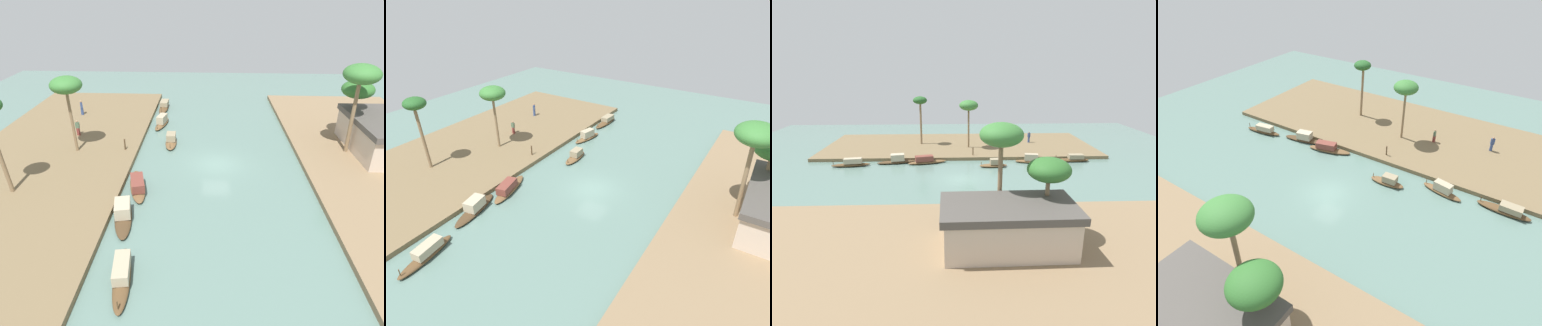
# 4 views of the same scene
# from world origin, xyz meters

# --- Properties ---
(river_water) EXTENTS (69.84, 69.84, 0.00)m
(river_water) POSITION_xyz_m (0.00, 0.00, 0.00)
(river_water) COLOR slate
(river_water) RESTS_ON ground
(riverbank_left) EXTENTS (39.76, 15.32, 0.43)m
(riverbank_left) POSITION_xyz_m (0.00, -15.04, 0.21)
(riverbank_left) COLOR brown
(riverbank_left) RESTS_ON ground
(riverbank_right) EXTENTS (39.76, 15.32, 0.43)m
(riverbank_right) POSITION_xyz_m (0.00, 15.04, 0.21)
(riverbank_right) COLOR #846B4C
(riverbank_right) RESTS_ON ground
(sampan_foreground) EXTENTS (5.06, 2.13, 1.20)m
(sampan_foreground) POSITION_xyz_m (8.19, -6.52, 0.43)
(sampan_foreground) COLOR #47331E
(sampan_foreground) RESTS_ON river_water
(sampan_open_hull) EXTENTS (4.63, 1.16, 0.97)m
(sampan_open_hull) POSITION_xyz_m (-14.66, -6.44, 0.37)
(sampan_open_hull) COLOR brown
(sampan_open_hull) RESTS_ON river_water
(sampan_with_tall_canopy) EXTENTS (4.76, 1.56, 1.04)m
(sampan_with_tall_canopy) POSITION_xyz_m (13.64, -5.34, 0.41)
(sampan_with_tall_canopy) COLOR brown
(sampan_with_tall_canopy) RESTS_ON river_water
(sampan_near_left_bank) EXTENTS (5.04, 2.31, 1.05)m
(sampan_near_left_bank) POSITION_xyz_m (4.47, -6.23, 0.40)
(sampan_near_left_bank) COLOR brown
(sampan_near_left_bank) RESTS_ON river_water
(sampan_upstream_small) EXTENTS (4.07, 1.67, 1.20)m
(sampan_upstream_small) POSITION_xyz_m (-9.02, -6.00, 0.45)
(sampan_upstream_small) COLOR brown
(sampan_upstream_small) RESTS_ON river_water
(sampan_midstream) EXTENTS (3.48, 1.23, 1.05)m
(sampan_midstream) POSITION_xyz_m (-4.08, -4.48, 0.38)
(sampan_midstream) COLOR brown
(sampan_midstream) RESTS_ON river_water
(person_on_near_bank) EXTENTS (0.46, 0.42, 1.71)m
(person_on_near_bank) POSITION_xyz_m (-10.95, -15.70, 1.22)
(person_on_near_bank) COLOR #33477A
(person_on_near_bank) RESTS_ON riverbank_left
(person_by_mooring) EXTENTS (0.36, 0.40, 1.56)m
(person_by_mooring) POSITION_xyz_m (-4.92, -14.08, 1.10)
(person_by_mooring) COLOR brown
(person_by_mooring) RESTS_ON riverbank_left
(mooring_post) EXTENTS (0.14, 0.14, 1.06)m
(mooring_post) POSITION_xyz_m (-1.70, -8.54, 0.96)
(mooring_post) COLOR #4C3823
(mooring_post) RESTS_ON riverbank_left
(palm_tree_left_near) EXTENTS (2.72, 2.72, 6.90)m
(palm_tree_left_near) POSITION_xyz_m (-1.32, -13.01, 6.47)
(palm_tree_left_near) COLOR #7F6647
(palm_tree_left_near) RESTS_ON riverbank_left
(palm_tree_left_far) EXTENTS (2.10, 2.10, 7.21)m
(palm_tree_left_far) POSITION_xyz_m (5.85, -15.61, 6.71)
(palm_tree_left_far) COLOR #7F6647
(palm_tree_left_far) RESTS_ON riverbank_left
(palm_tree_right_tall) EXTENTS (3.07, 3.07, 7.97)m
(palm_tree_right_tall) POSITION_xyz_m (-2.31, 11.88, 7.39)
(palm_tree_right_tall) COLOR #7F6647
(palm_tree_right_tall) RESTS_ON riverbank_right
(palm_tree_right_short) EXTENTS (2.97, 2.97, 5.79)m
(palm_tree_right_short) POSITION_xyz_m (-5.40, 13.18, 5.33)
(palm_tree_right_short) COLOR #7F6647
(palm_tree_right_short) RESTS_ON riverbank_right
(riverside_building) EXTENTS (8.90, 4.82, 3.13)m
(riverside_building) POSITION_xyz_m (-2.51, 14.58, 2.02)
(riverside_building) COLOR #C6B29E
(riverside_building) RESTS_ON riverbank_right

